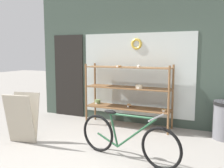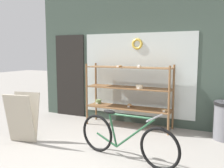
{
  "view_description": "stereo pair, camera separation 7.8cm",
  "coord_description": "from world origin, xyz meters",
  "views": [
    {
      "loc": [
        1.99,
        -3.11,
        1.66
      ],
      "look_at": [
        0.06,
        1.3,
        1.05
      ],
      "focal_mm": 40.0,
      "sensor_mm": 36.0,
      "label": 1
    },
    {
      "loc": [
        2.06,
        -3.07,
        1.66
      ],
      "look_at": [
        0.06,
        1.3,
        1.05
      ],
      "focal_mm": 40.0,
      "sensor_mm": 36.0,
      "label": 2
    }
  ],
  "objects": [
    {
      "name": "display_case",
      "position": [
        0.12,
        2.05,
        0.84
      ],
      "size": [
        1.93,
        0.49,
        1.4
      ],
      "color": "brown",
      "rests_on": "ground_plane"
    },
    {
      "name": "storefront_facade",
      "position": [
        -0.04,
        2.43,
        1.9
      ],
      "size": [
        4.8,
        0.13,
        3.93
      ],
      "color": "#3D4C42",
      "rests_on": "ground_plane"
    },
    {
      "name": "sandwich_board",
      "position": [
        -1.32,
        0.32,
        0.46
      ],
      "size": [
        0.59,
        0.46,
        0.91
      ],
      "rotation": [
        0.0,
        0.0,
        0.17
      ],
      "color": "#B2A893",
      "rests_on": "ground_plane"
    },
    {
      "name": "ground_plane",
      "position": [
        0.0,
        0.0,
        0.0
      ],
      "size": [
        30.0,
        30.0,
        0.0
      ],
      "primitive_type": "plane",
      "color": "gray"
    },
    {
      "name": "bicycle",
      "position": [
        0.71,
        0.38,
        0.34
      ],
      "size": [
        1.75,
        0.54,
        0.76
      ],
      "rotation": [
        0.0,
        0.0,
        -0.21
      ],
      "color": "black",
      "rests_on": "ground_plane"
    }
  ]
}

